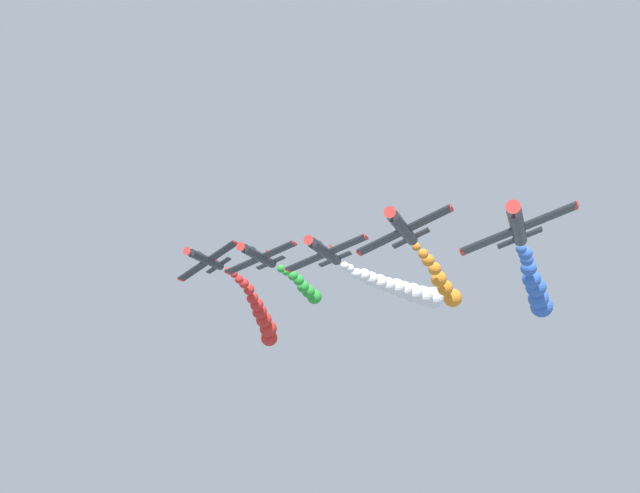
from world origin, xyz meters
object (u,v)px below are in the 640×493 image
at_px(airplane_left_inner, 403,228).
at_px(airplane_right_outer, 206,259).
at_px(airplane_lead, 517,226).
at_px(airplane_left_outer, 258,256).
at_px(airplane_right_inner, 324,251).

height_order(airplane_left_inner, airplane_right_outer, airplane_right_outer).
xyz_separation_m(airplane_lead, airplane_right_outer, (41.96, -32.21, 6.71)).
relative_size(airplane_left_outer, airplane_right_outer, 1.00).
relative_size(airplane_lead, airplane_left_inner, 1.00).
distance_m(airplane_lead, airplane_right_outer, 53.33).
bearing_deg(airplane_right_inner, airplane_lead, 140.30).
height_order(airplane_lead, airplane_left_outer, airplane_left_outer).
bearing_deg(airplane_right_inner, airplane_left_outer, -36.73).
height_order(airplane_right_inner, airplane_right_outer, airplane_right_outer).
xyz_separation_m(airplane_left_inner, airplane_right_outer, (31.73, -25.00, 4.29)).
height_order(airplane_right_inner, airplane_left_outer, airplane_left_outer).
relative_size(airplane_right_inner, airplane_right_outer, 1.00).
bearing_deg(airplane_lead, airplane_right_inner, -39.70).
distance_m(airplane_left_inner, airplane_right_outer, 40.62).
bearing_deg(airplane_left_outer, airplane_left_inner, 139.72).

